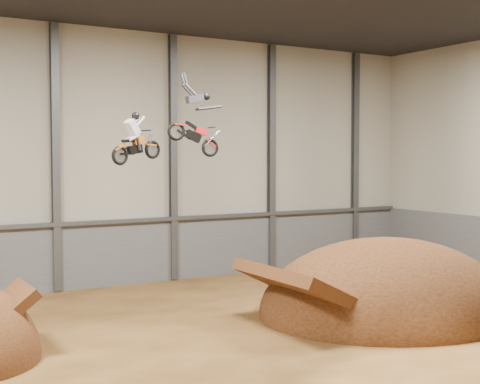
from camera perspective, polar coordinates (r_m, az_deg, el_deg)
name	(u,v)px	position (r m, az deg, el deg)	size (l,w,h in m)	color
floor	(263,355)	(24.55, 1.94, -13.69)	(40.00, 40.00, 0.00)	#492E13
back_wall	(116,158)	(37.06, -10.55, 2.87)	(40.00, 0.10, 14.00)	#A09C8D
lower_band_back	(117,254)	(37.35, -10.42, -5.21)	(39.80, 0.18, 3.50)	#5A5D62
steel_rail	(118,221)	(37.00, -10.37, -2.48)	(39.80, 0.35, 0.20)	#47494F
steel_column_2	(56,158)	(35.88, -15.46, 2.81)	(0.40, 0.36, 13.90)	#47494F
steel_column_3	(173,158)	(38.14, -5.73, 2.91)	(0.40, 0.36, 13.90)	#47494F
steel_column_4	(271,158)	(41.37, 2.70, 2.93)	(0.40, 0.36, 13.90)	#47494F
steel_column_5	(355,158)	(45.36, 9.78, 2.89)	(0.40, 0.36, 13.90)	#47494F
landing_ramp	(386,314)	(31.26, 12.35, -10.10)	(11.86, 10.49, 6.84)	#371C0D
fmx_rider_a	(137,135)	(26.93, -8.74, 4.83)	(2.36, 0.90, 2.13)	#C36316
fmx_rider_b	(190,115)	(27.14, -4.30, 6.55)	(3.08, 0.88, 2.64)	red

